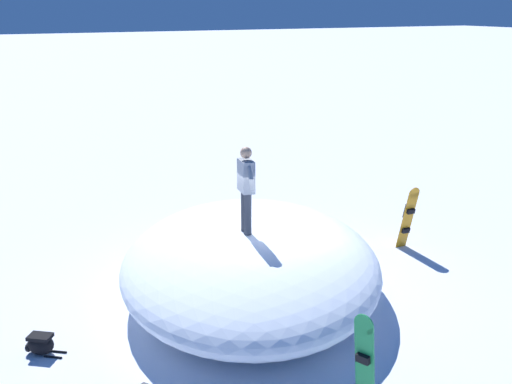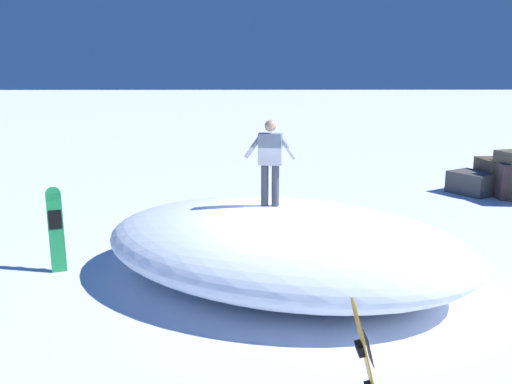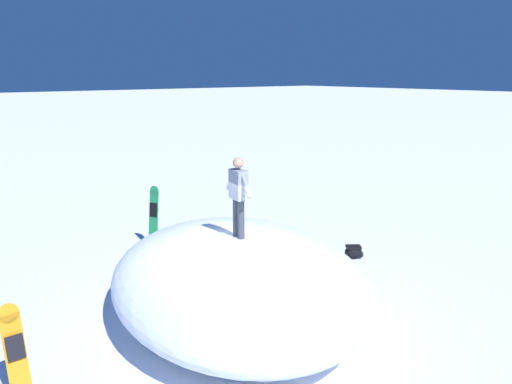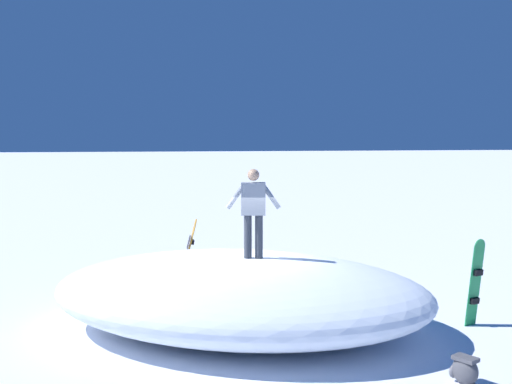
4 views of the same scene
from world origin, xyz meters
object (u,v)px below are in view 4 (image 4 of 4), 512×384
(snowboard_primary_upright, at_px, (476,281))
(backpack_far, at_px, (464,370))
(snowboard_secondary_upright, at_px, (190,248))
(snowboarder_standing, at_px, (253,208))

(snowboard_primary_upright, distance_m, backpack_far, 3.04)
(snowboard_secondary_upright, height_order, backpack_far, snowboard_secondary_upright)
(snowboard_secondary_upright, relative_size, backpack_far, 2.47)
(snowboard_primary_upright, bearing_deg, backpack_far, -31.67)
(snowboard_primary_upright, relative_size, backpack_far, 2.73)
(snowboard_secondary_upright, xyz_separation_m, backpack_far, (7.38, 3.46, -0.57))
(snowboard_secondary_upright, bearing_deg, snowboarder_standing, 10.65)
(backpack_far, bearing_deg, snowboard_primary_upright, 148.33)
(snowboard_primary_upright, xyz_separation_m, snowboard_secondary_upright, (-4.85, -5.02, -0.09))
(snowboard_primary_upright, bearing_deg, snowboarder_standing, -94.66)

